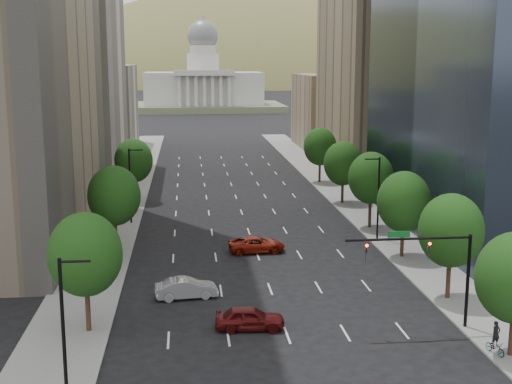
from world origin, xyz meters
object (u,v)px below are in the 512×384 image
object	(u,v)px
car_silver	(186,288)
car_red_far	(257,244)
car_maroon	(250,318)
traffic_signal	(435,260)
cyclist	(495,343)
capitol	(203,88)

from	to	relation	value
car_silver	car_red_far	xyz separation A→B (m)	(7.07, 12.97, -0.04)
car_maroon	car_red_far	distance (m)	20.23
car_red_far	traffic_signal	bearing A→B (deg)	-159.17
traffic_signal	cyclist	bearing A→B (deg)	-62.22
car_maroon	cyclist	world-z (taller)	cyclist
car_red_far	car_silver	bearing A→B (deg)	146.13
car_maroon	car_silver	size ratio (longest dim) A/B	0.99
car_maroon	car_silver	world-z (taller)	car_maroon
capitol	cyclist	size ratio (longest dim) A/B	26.70
car_maroon	car_red_far	size ratio (longest dim) A/B	0.88
capitol	car_maroon	world-z (taller)	capitol
capitol	car_silver	xyz separation A→B (m)	(-7.05, -211.24, -7.74)
cyclist	car_silver	bearing A→B (deg)	129.05
capitol	car_red_far	xyz separation A→B (m)	(0.03, -198.27, -7.78)
cyclist	car_red_far	bearing A→B (deg)	98.85
capitol	car_red_far	world-z (taller)	capitol
capitol	cyclist	xyz separation A→B (m)	(13.04, -224.49, -7.67)
car_maroon	cyclist	distance (m)	16.75
traffic_signal	car_maroon	bearing A→B (deg)	173.97
car_silver	car_red_far	world-z (taller)	car_silver
cyclist	capitol	bearing A→B (deg)	75.77
traffic_signal	car_silver	xyz separation A→B (m)	(-17.57, 8.47, -4.34)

